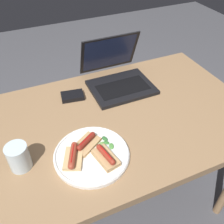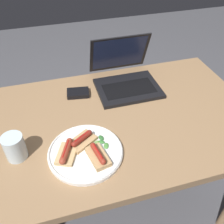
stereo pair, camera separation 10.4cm
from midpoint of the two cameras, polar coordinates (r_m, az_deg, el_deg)
The scene contains 10 objects.
ground_plane at distance 1.67m, azimuth 1.21°, elevation -20.35°, with size 6.00×6.00×0.00m, color #4C4C51.
desk at distance 1.13m, azimuth 1.67°, elevation -4.17°, with size 1.34×0.77×0.72m.
laptop at distance 1.28m, azimuth 5.42°, elevation 7.68°, with size 0.31×0.32×0.23m.
plate at distance 0.95m, azimuth -2.94°, elevation -9.29°, with size 0.28×0.28×0.02m.
sausage_toast_left at distance 0.93m, azimuth -7.24°, elevation -9.34°, with size 0.10×0.12×0.04m.
sausage_toast_middle at distance 0.91m, azimuth 0.08°, elevation -10.10°, with size 0.08×0.12×0.04m.
sausage_toast_right at distance 0.97m, azimuth -3.83°, elevation -6.57°, with size 0.13×0.11×0.04m.
salad_pile at distance 0.97m, azimuth 0.68°, elevation -7.12°, with size 0.06×0.08×0.01m.
drinking_glass at distance 0.96m, azimuth -18.53°, elevation -7.78°, with size 0.08×0.08×0.10m.
external_drive at distance 1.22m, azimuth -5.37°, elevation 4.24°, with size 0.12×0.09×0.02m.
Camera 2 is at (-0.20, -0.77, 1.46)m, focal length 40.00 mm.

